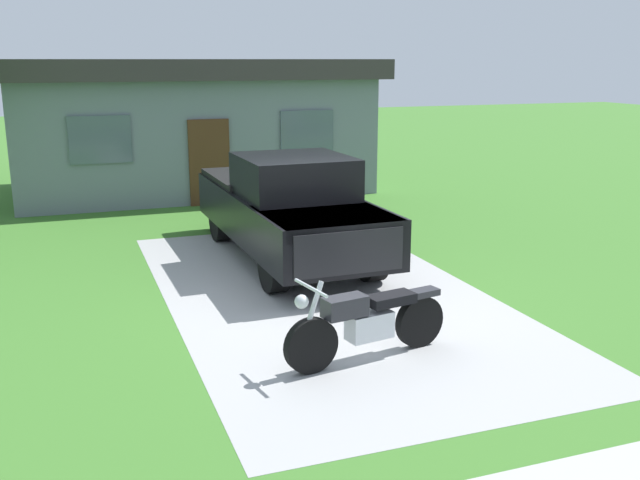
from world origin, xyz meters
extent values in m
plane|color=#3B7029|center=(0.00, 0.00, 0.00)|extent=(80.00, 80.00, 0.00)
cube|color=#9F9F9F|center=(0.00, 0.00, 0.00)|extent=(4.69, 8.87, 0.01)
cylinder|color=black|center=(-1.12, -2.59, 0.33)|extent=(0.67, 0.24, 0.66)
cylinder|color=black|center=(0.40, -2.31, 0.33)|extent=(0.67, 0.24, 0.66)
cube|color=silver|center=(-0.34, -2.45, 0.42)|extent=(0.60, 0.36, 0.32)
cube|color=#28282D|center=(-0.68, -2.51, 0.72)|extent=(0.56, 0.35, 0.24)
cube|color=black|center=(-0.04, -2.39, 0.70)|extent=(0.64, 0.38, 0.12)
cube|color=#28282D|center=(0.40, -2.31, 0.70)|extent=(0.51, 0.28, 0.08)
cylinder|color=silver|center=(-1.12, -2.59, 0.70)|extent=(0.34, 0.12, 0.77)
cylinder|color=silver|center=(-1.12, -2.59, 1.02)|extent=(0.16, 0.70, 0.04)
sphere|color=silver|center=(-1.24, -2.61, 0.88)|extent=(0.16, 0.16, 0.16)
cylinder|color=black|center=(0.96, 0.43, 0.42)|extent=(0.32, 0.85, 0.84)
cylinder|color=black|center=(-0.68, 0.40, 0.42)|extent=(0.32, 0.85, 0.84)
cylinder|color=black|center=(0.89, 3.93, 0.42)|extent=(0.32, 0.85, 0.84)
cylinder|color=black|center=(-0.75, 3.89, 0.42)|extent=(0.32, 0.85, 0.84)
cube|color=black|center=(0.10, 2.21, 0.80)|extent=(2.11, 5.64, 0.80)
cube|color=black|center=(0.14, 0.36, 1.10)|extent=(1.94, 1.94, 0.20)
cube|color=black|center=(0.11, 1.81, 1.55)|extent=(1.84, 1.93, 0.70)
cube|color=#3F4C56|center=(0.13, 1.01, 1.45)|extent=(1.70, 0.19, 0.60)
cube|color=black|center=(0.07, 3.76, 1.05)|extent=(1.95, 2.44, 0.50)
cube|color=black|center=(0.16, -0.57, 0.80)|extent=(1.70, 0.13, 0.64)
cube|color=slate|center=(-0.22, 10.04, 1.50)|extent=(9.00, 5.00, 3.00)
cube|color=#383333|center=(-0.22, 10.04, 3.25)|extent=(9.60, 5.60, 0.50)
cube|color=#4C2D19|center=(-0.22, 7.51, 1.05)|extent=(1.00, 0.08, 2.10)
cube|color=#4C5966|center=(-2.74, 7.51, 1.70)|extent=(1.40, 0.06, 1.10)
cube|color=#4C5966|center=(2.30, 7.51, 1.70)|extent=(1.40, 0.06, 1.10)
camera|label=1|loc=(-3.63, -9.80, 3.50)|focal=40.33mm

